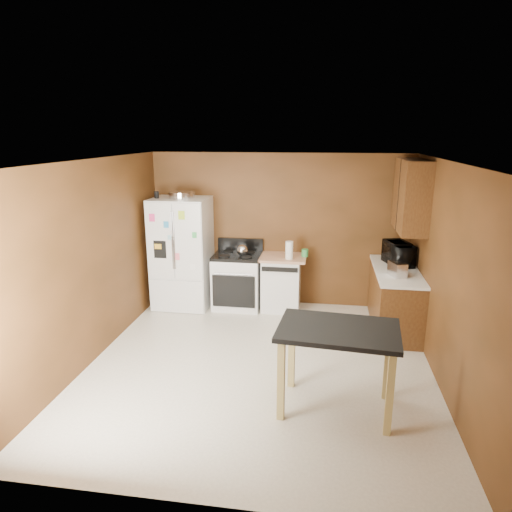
% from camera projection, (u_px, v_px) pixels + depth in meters
% --- Properties ---
extents(floor, '(4.50, 4.50, 0.00)m').
position_uv_depth(floor, '(259.00, 365.00, 5.68)').
color(floor, silver).
rests_on(floor, ground).
extents(ceiling, '(4.50, 4.50, 0.00)m').
position_uv_depth(ceiling, '(260.00, 161.00, 5.03)').
color(ceiling, white).
rests_on(ceiling, ground).
extents(wall_back, '(4.20, 0.00, 4.20)m').
position_uv_depth(wall_back, '(279.00, 230.00, 7.50)').
color(wall_back, brown).
rests_on(wall_back, ground).
extents(wall_front, '(4.20, 0.00, 4.20)m').
position_uv_depth(wall_front, '(214.00, 361.00, 3.21)').
color(wall_front, brown).
rests_on(wall_front, ground).
extents(wall_left, '(0.00, 4.50, 4.50)m').
position_uv_depth(wall_left, '(92.00, 262.00, 5.66)').
color(wall_left, brown).
rests_on(wall_left, ground).
extents(wall_right, '(0.00, 4.50, 4.50)m').
position_uv_depth(wall_right, '(447.00, 278.00, 5.05)').
color(wall_right, brown).
rests_on(wall_right, ground).
extents(roasting_pan, '(0.41, 0.41, 0.10)m').
position_uv_depth(roasting_pan, '(182.00, 195.00, 7.22)').
color(roasting_pan, silver).
rests_on(roasting_pan, refrigerator).
extents(pen_cup, '(0.07, 0.07, 0.11)m').
position_uv_depth(pen_cup, '(157.00, 195.00, 7.19)').
color(pen_cup, black).
rests_on(pen_cup, refrigerator).
extents(kettle, '(0.18, 0.18, 0.18)m').
position_uv_depth(kettle, '(242.00, 250.00, 7.27)').
color(kettle, silver).
rests_on(kettle, gas_range).
extents(paper_towel, '(0.15, 0.15, 0.28)m').
position_uv_depth(paper_towel, '(289.00, 250.00, 7.11)').
color(paper_towel, white).
rests_on(paper_towel, dishwasher).
extents(green_canister, '(0.13, 0.13, 0.12)m').
position_uv_depth(green_canister, '(305.00, 253.00, 7.27)').
color(green_canister, green).
rests_on(green_canister, dishwasher).
extents(toaster, '(0.25, 0.31, 0.19)m').
position_uv_depth(toaster, '(397.00, 269.00, 6.24)').
color(toaster, silver).
rests_on(toaster, right_cabinets).
extents(microwave, '(0.52, 0.64, 0.30)m').
position_uv_depth(microwave, '(398.00, 254.00, 6.78)').
color(microwave, black).
rests_on(microwave, right_cabinets).
extents(refrigerator, '(0.90, 0.80, 1.80)m').
position_uv_depth(refrigerator, '(182.00, 253.00, 7.45)').
color(refrigerator, white).
rests_on(refrigerator, ground).
extents(gas_range, '(0.76, 0.68, 1.10)m').
position_uv_depth(gas_range, '(238.00, 280.00, 7.49)').
color(gas_range, white).
rests_on(gas_range, ground).
extents(dishwasher, '(0.78, 0.63, 0.89)m').
position_uv_depth(dishwasher, '(281.00, 282.00, 7.41)').
color(dishwasher, white).
rests_on(dishwasher, ground).
extents(right_cabinets, '(0.63, 1.58, 2.45)m').
position_uv_depth(right_cabinets, '(400.00, 268.00, 6.59)').
color(right_cabinets, brown).
rests_on(right_cabinets, ground).
extents(island, '(1.27, 0.91, 0.91)m').
position_uv_depth(island, '(338.00, 341.00, 4.61)').
color(island, black).
rests_on(island, ground).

